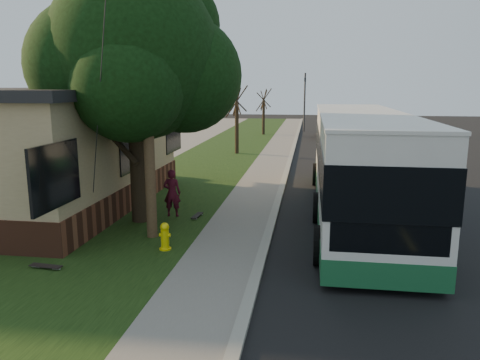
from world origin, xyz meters
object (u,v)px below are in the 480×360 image
object	(u,v)px
bare_tree_near	(237,121)
distant_car	(328,129)
skateboard_spare	(46,266)
skateboard_main	(197,215)
fire_hydrant	(165,236)
leafy_tree	(137,58)
traffic_signal	(305,98)
utility_pole	(146,75)
dumpster	(132,163)
transit_bus	(359,161)
bare_tree_far	(264,112)
skateboarder	(172,193)

from	to	relation	value
bare_tree_near	distant_car	size ratio (longest dim) A/B	0.98
skateboard_spare	skateboard_main	bearing A→B (deg)	62.61
skateboard_spare	fire_hydrant	bearing A→B (deg)	35.13
leafy_tree	distant_car	size ratio (longest dim) A/B	1.77
traffic_signal	skateboard_main	xyz separation A→B (m)	(-3.00, -30.84, -3.04)
utility_pole	dumpster	distance (m)	10.65
fire_hydrant	distant_car	xyz separation A→B (m)	(5.19, 28.55, 0.32)
bare_tree_near	skateboard_spare	distance (m)	19.86
transit_bus	skateboard_spare	bearing A→B (deg)	-141.84
bare_tree_far	skateboarder	size ratio (longest dim) A/B	2.54
skateboard_spare	traffic_signal	bearing A→B (deg)	81.21
skateboard_main	distant_car	distance (m)	25.90
skateboard_main	skateboard_spare	distance (m)	5.48
bare_tree_near	transit_bus	bearing A→B (deg)	-65.12
transit_bus	skateboard_spare	world-z (taller)	transit_bus
transit_bus	skateboard_main	distance (m)	5.71
utility_pole	distant_car	bearing A→B (deg)	77.92
fire_hydrant	traffic_signal	bearing A→B (deg)	84.79
fire_hydrant	bare_tree_near	size ratio (longest dim) A/B	0.17
fire_hydrant	skateboard_spare	world-z (taller)	fire_hydrant
distant_car	bare_tree_far	bearing A→B (deg)	162.55
bare_tree_near	fire_hydrant	bearing A→B (deg)	-87.14
dumpster	distant_car	size ratio (longest dim) A/B	0.37
utility_pole	traffic_signal	xyz separation A→B (m)	(3.81, 33.01, -1.47)
leafy_tree	bare_tree_near	bearing A→B (deg)	87.50
skateboard_main	dumpster	bearing A→B (deg)	125.63
bare_tree_near	leafy_tree	bearing A→B (deg)	-92.50
transit_bus	distant_car	world-z (taller)	transit_bus
bare_tree_far	dumpster	xyz separation A→B (m)	(-4.39, -20.02, -1.37)
fire_hydrant	dumpster	world-z (taller)	dumpster
fire_hydrant	transit_bus	world-z (taller)	transit_bus
leafy_tree	fire_hydrant	bearing A→B (deg)	-59.33
skateboard_main	skateboard_spare	xyz separation A→B (m)	(-2.52, -4.86, 0.00)
bare_tree_near	distant_car	xyz separation A→B (m)	(6.09, 10.55, -1.40)
transit_bus	dumpster	bearing A→B (deg)	151.42
utility_pole	skateboard_main	size ratio (longest dim) A/B	11.46
dumpster	distant_car	xyz separation A→B (m)	(9.98, 18.57, 0.12)
utility_pole	traffic_signal	distance (m)	33.26
utility_pole	traffic_signal	world-z (taller)	utility_pole
bare_tree_near	traffic_signal	distance (m)	16.52
dumpster	skateboard_main	bearing A→B (deg)	-54.37
leafy_tree	bare_tree_far	world-z (taller)	leafy_tree
traffic_signal	transit_bus	size ratio (longest dim) A/B	0.42
bare_tree_near	bare_tree_far	bearing A→B (deg)	87.61
leafy_tree	dumpster	world-z (taller)	leafy_tree
traffic_signal	transit_bus	distance (m)	29.68
leafy_tree	skateboard_main	distance (m)	5.34
transit_bus	skateboard_main	xyz separation A→B (m)	(-5.29, -1.27, -1.74)
transit_bus	dumpster	xyz separation A→B (m)	(-10.18, 5.55, -1.23)
skateboard_main	dumpster	world-z (taller)	dumpster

